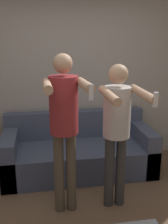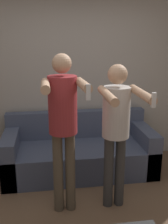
{
  "view_description": "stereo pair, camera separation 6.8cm",
  "coord_description": "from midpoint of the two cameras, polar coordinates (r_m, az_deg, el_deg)",
  "views": [
    {
      "loc": [
        -0.44,
        -2.12,
        1.91
      ],
      "look_at": [
        0.08,
        0.9,
        1.03
      ],
      "focal_mm": 42.0,
      "sensor_mm": 36.0,
      "label": 1
    },
    {
      "loc": [
        -0.37,
        -2.14,
        1.91
      ],
      "look_at": [
        0.08,
        0.9,
        1.03
      ],
      "focal_mm": 42.0,
      "sensor_mm": 36.0,
      "label": 2
    }
  ],
  "objects": [
    {
      "name": "couch",
      "position": [
        3.89,
        -1.7,
        -8.84
      ],
      "size": [
        2.12,
        0.89,
        0.83
      ],
      "color": "#4C5670",
      "rests_on": "ground_plane"
    },
    {
      "name": "person_standing_left",
      "position": [
        2.71,
        -5.05,
        -1.38
      ],
      "size": [
        0.42,
        0.73,
        1.76
      ],
      "color": "brown",
      "rests_on": "ground_plane"
    },
    {
      "name": "person_standing_right",
      "position": [
        2.83,
        6.56,
        -2.24
      ],
      "size": [
        0.42,
        0.71,
        1.65
      ],
      "color": "#383838",
      "rests_on": "ground_plane"
    },
    {
      "name": "wall_back",
      "position": [
        4.02,
        -3.96,
        7.94
      ],
      "size": [
        6.4,
        0.06,
        2.7
      ],
      "color": "#B7B2A8",
      "rests_on": "ground_plane"
    }
  ]
}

